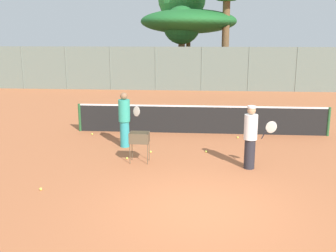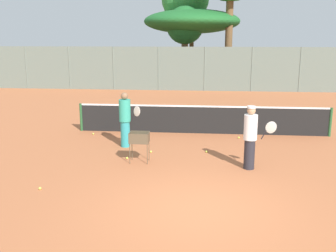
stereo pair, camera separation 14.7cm
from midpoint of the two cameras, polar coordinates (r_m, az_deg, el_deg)
ground_plane at (r=8.54m, az=4.12°, el=-12.03°), size 80.00×80.00×0.00m
tennis_net at (r=14.83m, az=4.52°, el=1.03°), size 9.45×0.10×1.07m
back_fence at (r=26.65m, az=4.74°, el=8.25°), size 31.15×0.08×2.92m
tree_1 at (r=29.21m, az=1.86°, el=14.22°), size 2.71×2.71×5.74m
tree_2 at (r=30.27m, az=2.86°, el=14.89°), size 7.13×7.13×5.56m
player_white_outfit at (r=10.98m, az=11.54°, el=-1.49°), size 0.89×0.43×1.77m
player_red_cap at (r=12.98m, az=-6.64°, el=0.97°), size 0.82×0.62×1.82m
ball_cart at (r=11.38m, az=-4.52°, el=-2.06°), size 0.56×0.41×0.89m
tennis_ball_0 at (r=12.44m, az=-2.87°, el=-3.76°), size 0.07×0.07×0.07m
tennis_ball_1 at (r=11.86m, az=-6.33°, el=-4.66°), size 0.07×0.07×0.07m
tennis_ball_2 at (r=12.51m, az=5.23°, el=-3.70°), size 0.07×0.07×0.07m
tennis_ball_3 at (r=14.95m, az=-11.23°, el=-1.15°), size 0.07×0.07×0.07m
tennis_ball_5 at (r=10.00m, az=-18.39°, el=-8.67°), size 0.07×0.07×0.07m
tennis_ball_6 at (r=14.39m, az=9.80°, el=-1.63°), size 0.07×0.07×0.07m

